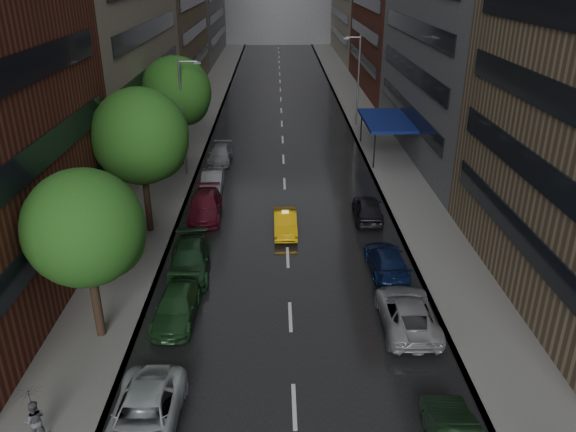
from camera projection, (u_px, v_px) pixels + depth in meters
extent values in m
cube|color=black|center=(281.00, 115.00, 63.44)|extent=(14.00, 140.00, 0.01)
cube|color=gray|center=(202.00, 114.00, 63.23)|extent=(4.00, 140.00, 0.15)
cube|color=gray|center=(361.00, 114.00, 63.58)|extent=(4.00, 140.00, 0.15)
cube|color=#937A5B|center=(162.00, 4.00, 71.43)|extent=(8.00, 28.00, 22.00)
cube|color=slate|center=(465.00, 11.00, 46.05)|extent=(8.00, 28.00, 24.00)
cylinder|color=#382619|center=(95.00, 295.00, 24.60)|extent=(0.40, 0.40, 4.39)
sphere|color=#1E5116|center=(84.00, 228.00, 23.25)|extent=(5.01, 5.01, 5.01)
cylinder|color=#382619|center=(147.00, 195.00, 34.49)|extent=(0.40, 0.40, 5.00)
sphere|color=#1E5116|center=(140.00, 136.00, 32.95)|extent=(5.72, 5.72, 5.72)
cylinder|color=#382619|center=(180.00, 137.00, 46.34)|extent=(0.40, 0.40, 4.96)
sphere|color=#1E5116|center=(176.00, 92.00, 44.82)|extent=(5.67, 5.67, 5.67)
imported|color=#E3A40B|center=(285.00, 223.00, 35.22)|extent=(1.47, 4.05, 1.33)
imported|color=#B6BCC0|center=(144.00, 417.00, 19.95)|extent=(2.50, 5.29, 1.46)
imported|color=#1D401F|center=(176.00, 306.00, 26.56)|extent=(2.01, 4.68, 1.34)
imported|color=#18351C|center=(189.00, 260.00, 30.57)|extent=(2.54, 5.39, 1.52)
imported|color=#57111F|center=(205.00, 206.00, 37.41)|extent=(2.36, 5.33, 1.52)
imported|color=slate|center=(212.00, 182.00, 41.75)|extent=(1.60, 4.41, 1.44)
imported|color=gray|center=(221.00, 154.00, 48.06)|extent=(1.98, 4.60, 1.32)
imported|color=gray|center=(407.00, 313.00, 25.96)|extent=(2.52, 5.32, 1.47)
imported|color=#0D193F|center=(387.00, 260.00, 30.66)|extent=(2.02, 4.79, 1.38)
imported|color=black|center=(368.00, 209.00, 36.95)|extent=(2.05, 4.64, 1.55)
imported|color=#4C4C51|center=(35.00, 420.00, 19.55)|extent=(0.90, 0.79, 1.56)
imported|color=black|center=(30.00, 401.00, 19.20)|extent=(0.96, 0.98, 0.88)
cylinder|color=gray|center=(183.00, 119.00, 43.14)|extent=(0.18, 0.18, 9.00)
cube|color=gray|center=(197.00, 63.00, 41.45)|extent=(0.50, 0.22, 0.16)
cylinder|color=gray|center=(358.00, 81.00, 57.13)|extent=(0.18, 0.18, 9.00)
cube|color=gray|center=(346.00, 38.00, 55.39)|extent=(0.50, 0.22, 0.16)
cube|color=navy|center=(387.00, 120.00, 48.64)|extent=(4.00, 8.00, 0.25)
cylinder|color=black|center=(374.00, 150.00, 45.75)|extent=(0.12, 0.12, 3.00)
cylinder|color=black|center=(361.00, 126.00, 52.69)|extent=(0.12, 0.12, 3.00)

